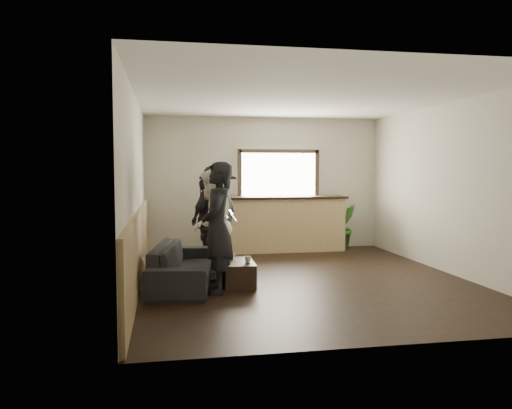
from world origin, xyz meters
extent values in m
cube|color=black|center=(0.00, 0.00, 0.00)|extent=(5.00, 6.00, 0.01)
cube|color=silver|center=(0.00, 0.00, 2.80)|extent=(5.00, 6.00, 0.01)
cube|color=beige|center=(0.00, 3.00, 1.40)|extent=(5.00, 0.01, 2.80)
cube|color=beige|center=(0.00, -3.00, 1.40)|extent=(5.00, 0.01, 2.80)
cube|color=beige|center=(-2.50, 0.00, 1.40)|extent=(0.01, 6.00, 2.80)
cube|color=beige|center=(2.50, 0.00, 1.40)|extent=(0.01, 6.00, 2.80)
cube|color=tan|center=(-2.47, 0.00, 0.55)|extent=(0.06, 5.90, 1.10)
cube|color=tan|center=(0.30, 2.68, 0.55)|extent=(2.60, 0.60, 1.10)
cube|color=black|center=(0.30, 2.68, 1.12)|extent=(2.70, 0.68, 0.05)
cube|color=white|center=(0.30, 2.96, 1.60)|extent=(1.60, 0.06, 0.90)
cube|color=#3F3326|center=(0.30, 2.93, 2.09)|extent=(1.72, 0.08, 0.08)
cube|color=#3F3326|center=(-0.54, 2.93, 1.60)|extent=(0.08, 0.08, 1.06)
cube|color=#3F3326|center=(1.14, 2.93, 1.60)|extent=(0.08, 0.08, 1.06)
imported|color=black|center=(-1.82, -0.07, 0.30)|extent=(1.11, 2.17, 0.60)
cube|color=black|center=(-1.02, -0.21, 0.18)|extent=(0.48, 0.82, 0.35)
imported|color=silver|center=(-1.12, -0.04, 0.41)|extent=(0.15, 0.15, 0.11)
imported|color=silver|center=(-0.91, -0.34, 0.40)|extent=(0.14, 0.14, 0.09)
imported|color=#2D6623|center=(1.66, 2.62, 0.48)|extent=(0.62, 0.54, 0.97)
imported|color=black|center=(-1.37, -0.60, 0.91)|extent=(0.53, 0.72, 1.81)
cube|color=black|center=(-1.16, -0.64, 1.05)|extent=(0.10, 0.09, 0.12)
cube|color=white|center=(-1.16, -0.64, 1.06)|extent=(0.09, 0.08, 0.11)
imported|color=silver|center=(-1.37, 0.31, 0.85)|extent=(0.88, 0.99, 1.71)
cube|color=black|center=(-1.16, 0.24, 1.01)|extent=(0.11, 0.10, 0.12)
cube|color=white|center=(-1.16, 0.23, 1.02)|extent=(0.09, 0.09, 0.11)
imported|color=black|center=(-1.19, 1.02, 0.90)|extent=(1.14, 1.34, 1.80)
cube|color=black|center=(-1.00, 0.91, 1.00)|extent=(0.11, 0.11, 0.12)
cube|color=white|center=(-1.00, 0.90, 1.01)|extent=(0.10, 0.09, 0.11)
imported|color=black|center=(-1.33, 1.74, 0.78)|extent=(0.85, 0.96, 1.56)
cube|color=black|center=(-1.15, 1.61, 1.38)|extent=(0.12, 0.11, 0.12)
cube|color=white|center=(-1.15, 1.61, 1.38)|extent=(0.10, 0.10, 0.11)
camera|label=1|loc=(-2.07, -7.41, 1.71)|focal=35.00mm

